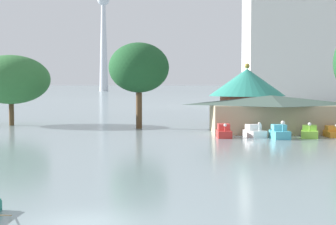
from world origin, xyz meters
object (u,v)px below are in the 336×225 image
(green_roof_pavilion, at_px, (245,92))
(shoreline_tree_tall_left, at_px, (9,80))
(pedal_boat_orange, at_px, (331,132))
(shoreline_tree_mid, at_px, (137,68))
(distant_broadcast_tower, at_px, (102,8))
(pedal_boat_red, at_px, (222,132))
(background_building_block, at_px, (324,45))
(boathouse, at_px, (270,113))
(pedal_boat_white, at_px, (253,132))
(pedal_boat_lime, at_px, (308,133))
(pedal_boat_cyan, at_px, (278,133))

(green_roof_pavilion, distance_m, shoreline_tree_tall_left, 30.52)
(pedal_boat_orange, xyz_separation_m, shoreline_tree_tall_left, (-36.70, 14.39, 5.41))
(shoreline_tree_mid, bearing_deg, distant_broadcast_tower, 97.62)
(pedal_boat_red, xyz_separation_m, background_building_block, (30.37, 70.05, 13.41))
(boathouse, xyz_separation_m, green_roof_pavilion, (-0.96, 11.83, 2.15))
(boathouse, relative_size, distant_broadcast_tower, 0.11)
(background_building_block, bearing_deg, green_roof_pavilion, -115.93)
(shoreline_tree_mid, bearing_deg, pedal_boat_white, -39.29)
(green_roof_pavilion, xyz_separation_m, distant_broadcast_tower, (-50.40, 266.16, 47.38))
(pedal_boat_orange, relative_size, background_building_block, 0.07)
(pedal_boat_white, relative_size, distant_broadcast_tower, 0.02)
(pedal_boat_lime, relative_size, background_building_block, 0.07)
(pedal_boat_red, distance_m, green_roof_pavilion, 18.51)
(boathouse, relative_size, green_roof_pavilion, 1.40)
(shoreline_tree_mid, bearing_deg, shoreline_tree_tall_left, 164.53)
(shoreline_tree_mid, bearing_deg, pedal_boat_red, -49.45)
(pedal_boat_cyan, bearing_deg, distant_broadcast_tower, -174.31)
(pedal_boat_cyan, xyz_separation_m, shoreline_tree_tall_left, (-30.91, 16.29, 5.29))
(pedal_boat_lime, distance_m, shoreline_tree_tall_left, 37.76)
(pedal_boat_white, bearing_deg, shoreline_tree_tall_left, -135.37)
(pedal_boat_cyan, relative_size, pedal_boat_lime, 0.97)
(shoreline_tree_tall_left, xyz_separation_m, background_building_block, (55.96, 54.91, 8.09))
(pedal_boat_cyan, bearing_deg, boathouse, 171.75)
(pedal_boat_white, distance_m, pedal_boat_lime, 5.41)
(shoreline_tree_mid, bearing_deg, pedal_boat_orange, -25.95)
(pedal_boat_orange, distance_m, background_building_block, 73.18)
(background_building_block, bearing_deg, pedal_boat_cyan, -109.38)
(distant_broadcast_tower, bearing_deg, pedal_boat_white, -80.23)
(green_roof_pavilion, height_order, background_building_block, background_building_block)
(pedal_boat_lime, relative_size, shoreline_tree_mid, 0.27)
(shoreline_tree_mid, bearing_deg, boathouse, -18.35)
(pedal_boat_white, relative_size, green_roof_pavilion, 0.28)
(pedal_boat_cyan, height_order, pedal_boat_lime, pedal_boat_cyan)
(pedal_boat_cyan, xyz_separation_m, shoreline_tree_mid, (-14.36, 11.71, 6.65))
(pedal_boat_red, xyz_separation_m, pedal_boat_cyan, (5.32, -1.14, 0.03))
(pedal_boat_red, bearing_deg, pedal_boat_cyan, 77.53)
(pedal_boat_white, bearing_deg, green_roof_pavilion, 155.81)
(boathouse, distance_m, green_roof_pavilion, 12.06)
(distant_broadcast_tower, bearing_deg, pedal_boat_lime, -79.22)
(pedal_boat_red, relative_size, background_building_block, 0.07)
(pedal_boat_white, xyz_separation_m, boathouse, (2.64, 5.05, 1.62))
(pedal_boat_cyan, height_order, shoreline_tree_mid, shoreline_tree_mid)
(green_roof_pavilion, relative_size, background_building_block, 0.27)
(pedal_boat_red, relative_size, boathouse, 0.19)
(pedal_boat_lime, xyz_separation_m, background_building_block, (21.90, 70.31, 13.44))
(shoreline_tree_tall_left, bearing_deg, pedal_boat_cyan, -27.79)
(pedal_boat_lime, relative_size, pedal_boat_orange, 1.11)
(pedal_boat_white, relative_size, shoreline_tree_tall_left, 0.29)
(pedal_boat_white, bearing_deg, background_building_block, 140.07)
(pedal_boat_cyan, xyz_separation_m, distant_broadcast_tower, (-50.92, 284.78, 51.09))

